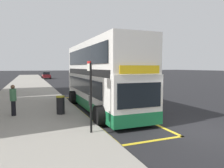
{
  "coord_description": "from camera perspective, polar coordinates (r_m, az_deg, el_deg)",
  "views": [
    {
      "loc": [
        -6.87,
        -6.81,
        2.83
      ],
      "look_at": [
        -1.78,
        5.97,
        1.7
      ],
      "focal_mm": 33.29,
      "sensor_mm": 36.0,
      "label": 1
    }
  ],
  "objects": [
    {
      "name": "pavement_near",
      "position": [
        38.91,
        -21.87,
        0.31
      ],
      "size": [
        6.0,
        76.0,
        0.14
      ],
      "primitive_type": "cube",
      "color": "gray",
      "rests_on": "ground"
    },
    {
      "name": "litter_bin",
      "position": [
        12.32,
        -13.95,
        -5.56
      ],
      "size": [
        0.49,
        0.49,
        1.04
      ],
      "color": "black",
      "rests_on": "pavement_near"
    },
    {
      "name": "pedestrian_waiting_near_sign",
      "position": [
        12.68,
        -25.51,
        -3.72
      ],
      "size": [
        0.34,
        0.34,
        1.71
      ],
      "color": "black",
      "rests_on": "pavement_near"
    },
    {
      "name": "bus_bay_markings",
      "position": [
        13.89,
        -3.12,
        -7.04
      ],
      "size": [
        2.92,
        12.71,
        0.01
      ],
      "color": "yellow",
      "rests_on": "ground"
    },
    {
      "name": "ground_plane",
      "position": [
        39.52,
        -11.67,
        0.51
      ],
      "size": [
        260.0,
        260.0,
        0.0
      ],
      "primitive_type": "plane",
      "color": "black"
    },
    {
      "name": "bus_stop_sign",
      "position": [
        8.53,
        -5.96,
        -2.02
      ],
      "size": [
        0.09,
        0.51,
        2.93
      ],
      "color": "black",
      "rests_on": "pavement_near"
    },
    {
      "name": "parked_car_maroon_across",
      "position": [
        52.36,
        -17.63,
        2.27
      ],
      "size": [
        2.09,
        4.2,
        1.62
      ],
      "rotation": [
        0.0,
        0.0,
        -0.05
      ],
      "color": "maroon",
      "rests_on": "ground"
    },
    {
      "name": "double_decker_bus",
      "position": [
        13.72,
        -2.93,
        1.49
      ],
      "size": [
        3.17,
        10.3,
        4.4
      ],
      "color": "white",
      "rests_on": "ground"
    },
    {
      "name": "parked_car_white_ahead",
      "position": [
        46.69,
        -7.54,
        2.18
      ],
      "size": [
        2.09,
        4.2,
        1.62
      ],
      "rotation": [
        0.0,
        0.0,
        -0.02
      ],
      "color": "silver",
      "rests_on": "ground"
    }
  ]
}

